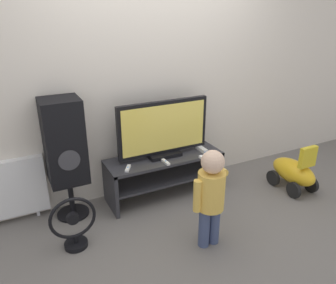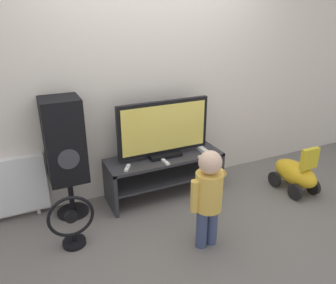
{
  "view_description": "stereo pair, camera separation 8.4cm",
  "coord_description": "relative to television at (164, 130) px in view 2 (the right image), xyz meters",
  "views": [
    {
      "loc": [
        -1.37,
        -2.58,
        1.88
      ],
      "look_at": [
        0.0,
        0.12,
        0.65
      ],
      "focal_mm": 35.0,
      "sensor_mm": 36.0,
      "label": 1
    },
    {
      "loc": [
        -1.29,
        -2.62,
        1.88
      ],
      "look_at": [
        0.0,
        0.12,
        0.65
      ],
      "focal_mm": 35.0,
      "sensor_mm": 36.0,
      "label": 2
    }
  ],
  "objects": [
    {
      "name": "speaker_tower",
      "position": [
        -0.97,
        0.05,
        0.01
      ],
      "size": [
        0.34,
        0.34,
        1.17
      ],
      "color": "black",
      "rests_on": "ground_plane"
    },
    {
      "name": "ride_on_toy",
      "position": [
        1.34,
        -0.55,
        -0.53
      ],
      "size": [
        0.3,
        0.56,
        0.56
      ],
      "color": "gold",
      "rests_on": "ground_plane"
    },
    {
      "name": "remote_primary",
      "position": [
        -0.44,
        -0.13,
        -0.28
      ],
      "size": [
        0.1,
        0.13,
        0.03
      ],
      "color": "white",
      "rests_on": "tv_stand"
    },
    {
      "name": "remote_secondary",
      "position": [
        -0.06,
        -0.17,
        -0.28
      ],
      "size": [
        0.04,
        0.13,
        0.03
      ],
      "color": "white",
      "rests_on": "tv_stand"
    },
    {
      "name": "ground_plane",
      "position": [
        0.0,
        -0.23,
        -0.75
      ],
      "size": [
        16.0,
        16.0,
        0.0
      ],
      "primitive_type": "plane",
      "color": "slate"
    },
    {
      "name": "wall_back",
      "position": [
        0.0,
        0.27,
        0.55
      ],
      "size": [
        10.0,
        0.06,
        2.6
      ],
      "color": "silver",
      "rests_on": "ground_plane"
    },
    {
      "name": "radiator",
      "position": [
        -1.56,
        0.2,
        -0.41
      ],
      "size": [
        0.79,
        0.08,
        0.62
      ],
      "color": "white",
      "rests_on": "ground_plane"
    },
    {
      "name": "game_console",
      "position": [
        0.42,
        -0.07,
        -0.27
      ],
      "size": [
        0.05,
        0.17,
        0.04
      ],
      "color": "white",
      "rests_on": "tv_stand"
    },
    {
      "name": "floor_fan",
      "position": [
        -1.05,
        -0.44,
        -0.53
      ],
      "size": [
        0.39,
        0.2,
        0.48
      ],
      "color": "black",
      "rests_on": "ground_plane"
    },
    {
      "name": "television",
      "position": [
        0.0,
        0.0,
        0.0
      ],
      "size": [
        0.98,
        0.2,
        0.59
      ],
      "color": "black",
      "rests_on": "tv_stand"
    },
    {
      "name": "child",
      "position": [
        -0.02,
        -0.9,
        -0.23
      ],
      "size": [
        0.33,
        0.49,
        0.88
      ],
      "color": "#3F4C72",
      "rests_on": "ground_plane"
    },
    {
      "name": "tv_stand",
      "position": [
        0.0,
        -0.02,
        -0.44
      ],
      "size": [
        1.23,
        0.42,
        0.46
      ],
      "color": "#2D2D33",
      "rests_on": "ground_plane"
    }
  ]
}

